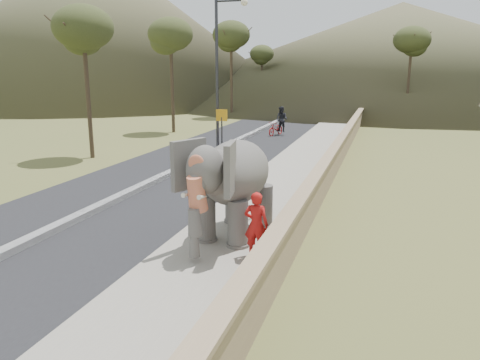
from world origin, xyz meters
The scene contains 12 objects.
ground centered at (0.00, 0.00, 0.00)m, with size 160.00×160.00×0.00m, color olive.
road centered at (-5.00, 10.00, 0.01)m, with size 7.00×120.00×0.03m, color black.
median centered at (-5.00, 10.00, 0.11)m, with size 0.35×120.00×0.22m, color black.
walkway centered at (0.00, 10.00, 0.07)m, with size 3.00×120.00×0.15m, color #9E9687.
parapet centered at (1.65, 10.00, 0.55)m, with size 0.30×120.00×1.10m, color tan.
lamppost centered at (-4.69, 16.46, 4.87)m, with size 1.76×0.36×8.00m.
signboard centered at (-4.50, 15.73, 1.64)m, with size 0.60×0.08×2.40m.
hill_left centered at (-38.00, 55.00, 11.00)m, with size 60.00×60.00×22.00m, color brown.
hill_far centered at (5.00, 70.00, 7.00)m, with size 80.00×80.00×14.00m, color brown.
elephant_and_man centered at (0.02, 4.07, 1.47)m, with size 2.41×3.89×2.66m.
motorcyclist centered at (-3.24, 23.75, 0.78)m, with size 1.43×1.86×1.98m.
trees centered at (1.66, 28.38, 3.87)m, with size 48.22×44.75×8.88m.
Camera 1 is at (3.66, -7.30, 4.51)m, focal length 35.00 mm.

